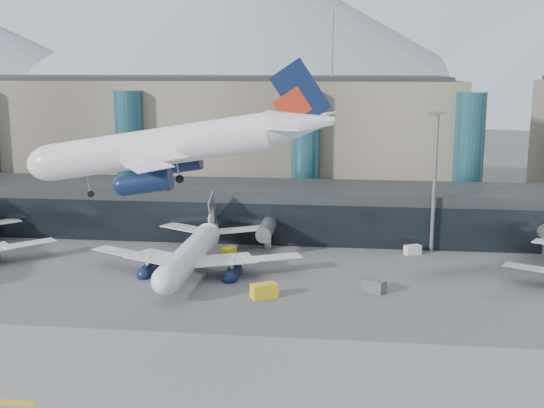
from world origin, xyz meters
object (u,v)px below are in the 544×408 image
Objects in this scene: lightmast_mid at (435,174)px; veh_h at (264,291)px; jet_parked_mid at (195,242)px; veh_c at (374,286)px; veh_d at (412,250)px; veh_b at (229,252)px; hero_jet at (188,134)px.

lightmast_mid is 41.49m from veh_h.
lightmast_mid is at bearing -67.90° from jet_parked_mid.
jet_parked_mid reaches higher than veh_h.
lightmast_mid is at bearing 97.95° from veh_c.
veh_d is at bearing -150.49° from lightmast_mid.
lightmast_mid is 39.46m from veh_b.
veh_b is at bearing -169.03° from lightmast_mid.
lightmast_mid is at bearing 2.15° from veh_d.
veh_d is at bearing 103.82° from veh_c.
veh_b is 0.81× the size of veh_c.
veh_c is (25.31, -16.83, 0.15)m from veh_b.
veh_d is at bearing 60.95° from hero_jet.
lightmast_mid is 0.68× the size of jet_parked_mid.
veh_h is (-27.20, -28.32, -13.38)m from lightmast_mid.
veh_c is (29.42, -8.41, -3.65)m from jet_parked_mid.
jet_parked_mid is 11.03× the size of veh_c.
veh_c is at bearing -136.31° from veh_d.
veh_d is at bearing 19.20° from veh_h.
veh_d is (32.82, 5.05, 0.03)m from veh_b.
jet_parked_mid is 30.81m from veh_c.
hero_jet is at bearing -93.28° from veh_c.
lightmast_mid is 44.41m from jet_parked_mid.
jet_parked_mid is at bearing -159.08° from lightmast_mid.
hero_jet reaches higher than jet_parked_mid.
hero_jet reaches higher than veh_b.
lightmast_mid is at bearing -57.90° from veh_b.
hero_jet is at bearing -121.29° from lightmast_mid.
hero_jet reaches higher than veh_c.
veh_h is (9.16, -21.28, 0.24)m from veh_b.
hero_jet is at bearing -153.46° from veh_b.
hero_jet is 43.84m from veh_c.
jet_parked_mid is at bearing 107.04° from veh_h.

